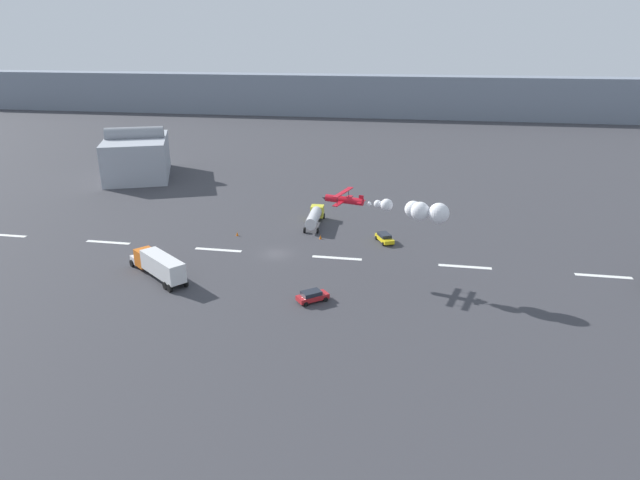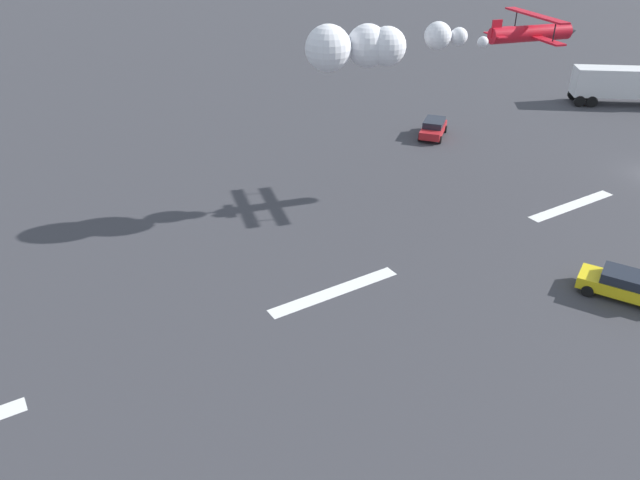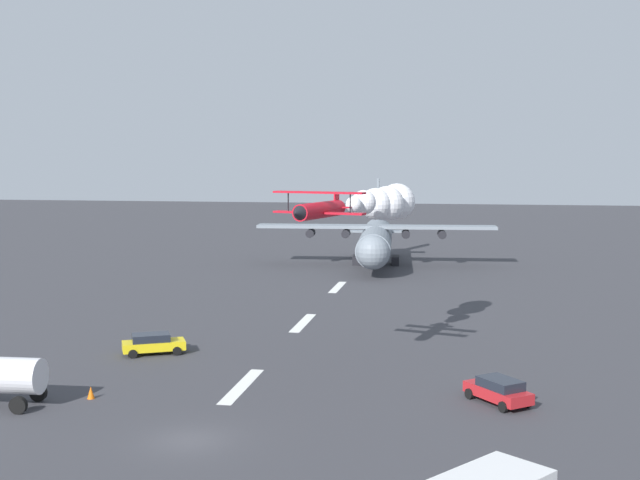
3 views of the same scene
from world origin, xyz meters
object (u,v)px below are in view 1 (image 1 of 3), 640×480
(followme_car_yellow, at_px, (312,296))
(traffic_cone_near, at_px, (237,234))
(semi_truck_orange, at_px, (158,264))
(traffic_cone_far, at_px, (320,237))
(fuel_tanker_truck, at_px, (315,216))
(stunt_biplane_red, at_px, (411,209))
(airport_staff_sedan, at_px, (384,238))

(followme_car_yellow, xyz_separation_m, traffic_cone_near, (-18.09, 22.99, -0.44))
(semi_truck_orange, height_order, traffic_cone_far, semi_truck_orange)
(followme_car_yellow, height_order, traffic_cone_far, followme_car_yellow)
(fuel_tanker_truck, relative_size, traffic_cone_near, 13.56)
(fuel_tanker_truck, height_order, followme_car_yellow, fuel_tanker_truck)
(stunt_biplane_red, relative_size, followme_car_yellow, 4.15)
(followme_car_yellow, bearing_deg, fuel_tanker_truck, 100.28)
(semi_truck_orange, distance_m, airport_staff_sedan, 37.72)
(semi_truck_orange, bearing_deg, airport_staff_sedan, 33.51)
(followme_car_yellow, bearing_deg, stunt_biplane_red, 34.26)
(traffic_cone_near, height_order, traffic_cone_far, same)
(semi_truck_orange, relative_size, fuel_tanker_truck, 1.19)
(stunt_biplane_red, bearing_deg, fuel_tanker_truck, 128.18)
(semi_truck_orange, distance_m, followme_car_yellow, 23.87)
(followme_car_yellow, relative_size, airport_staff_sedan, 0.91)
(stunt_biplane_red, height_order, airport_staff_sedan, stunt_biplane_red)
(fuel_tanker_truck, distance_m, traffic_cone_far, 7.68)
(stunt_biplane_red, bearing_deg, semi_truck_orange, -172.50)
(stunt_biplane_red, bearing_deg, traffic_cone_near, 154.25)
(semi_truck_orange, xyz_separation_m, traffic_cone_far, (20.33, 20.32, -1.73))
(stunt_biplane_red, distance_m, semi_truck_orange, 37.20)
(followme_car_yellow, xyz_separation_m, traffic_cone_far, (-3.23, 23.96, -0.44))
(traffic_cone_near, bearing_deg, followme_car_yellow, -51.80)
(airport_staff_sedan, distance_m, traffic_cone_far, 11.13)
(fuel_tanker_truck, distance_m, airport_staff_sedan, 15.11)
(fuel_tanker_truck, xyz_separation_m, airport_staff_sedan, (13.52, -6.67, -0.94))
(traffic_cone_near, bearing_deg, semi_truck_orange, -105.76)
(stunt_biplane_red, relative_size, airport_staff_sedan, 3.80)
(traffic_cone_near, distance_m, traffic_cone_far, 14.90)
(airport_staff_sedan, bearing_deg, fuel_tanker_truck, 153.75)
(traffic_cone_far, bearing_deg, stunt_biplane_red, -45.22)
(airport_staff_sedan, xyz_separation_m, traffic_cone_far, (-11.11, -0.49, -0.44))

